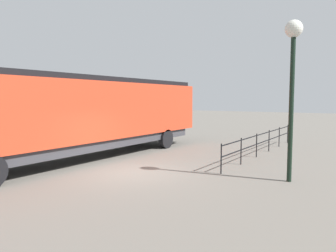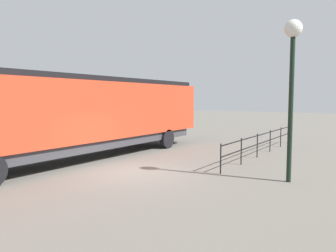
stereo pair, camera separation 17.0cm
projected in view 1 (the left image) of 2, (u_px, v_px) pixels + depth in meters
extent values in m
plane|color=#666059|center=(134.00, 172.00, 12.74)|extent=(120.00, 120.00, 0.00)
cube|color=red|center=(81.00, 110.00, 15.26)|extent=(3.06, 15.96, 2.68)
cube|color=black|center=(161.00, 113.00, 20.83)|extent=(2.94, 2.66, 1.88)
cube|color=black|center=(81.00, 79.00, 15.13)|extent=(2.76, 15.33, 0.24)
cube|color=#38383D|center=(82.00, 143.00, 15.39)|extent=(2.76, 14.69, 0.45)
cylinder|color=black|center=(130.00, 136.00, 20.42)|extent=(0.30, 1.10, 1.10)
cylinder|color=black|center=(166.00, 139.00, 18.90)|extent=(0.30, 1.10, 1.10)
cylinder|color=black|center=(291.00, 109.00, 11.13)|extent=(0.16, 0.16, 5.06)
sphere|color=silver|center=(294.00, 29.00, 10.90)|extent=(0.60, 0.60, 0.60)
cube|color=black|center=(263.00, 134.00, 16.81)|extent=(0.04, 10.57, 0.04)
cube|color=black|center=(263.00, 142.00, 16.84)|extent=(0.04, 10.57, 0.04)
cylinder|color=black|center=(221.00, 159.00, 12.45)|extent=(0.05, 0.05, 1.18)
cylinder|color=black|center=(241.00, 151.00, 14.21)|extent=(0.05, 0.05, 1.18)
cylinder|color=black|center=(257.00, 145.00, 15.97)|extent=(0.05, 0.05, 1.18)
cylinder|color=black|center=(269.00, 141.00, 17.73)|extent=(0.05, 0.05, 1.18)
cylinder|color=black|center=(279.00, 137.00, 19.49)|extent=(0.05, 0.05, 1.18)
cylinder|color=black|center=(288.00, 134.00, 21.24)|extent=(0.05, 0.05, 1.18)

